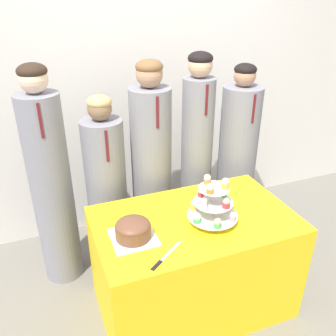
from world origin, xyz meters
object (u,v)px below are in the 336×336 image
(cake_knife, at_px, (162,260))
(cupcake_stand, at_px, (213,203))
(student_4, at_px, (237,161))
(student_1, at_px, (107,192))
(round_cake, at_px, (133,229))
(student_2, at_px, (152,171))
(student_3, at_px, (196,159))
(student_0, at_px, (51,186))

(cake_knife, relative_size, cupcake_stand, 0.75)
(cake_knife, distance_m, cupcake_stand, 0.48)
(student_4, bearing_deg, cake_knife, -137.42)
(cake_knife, bearing_deg, student_1, 59.93)
(student_4, bearing_deg, student_1, -180.00)
(round_cake, relative_size, cake_knife, 1.09)
(cake_knife, bearing_deg, student_2, 38.59)
(round_cake, xyz_separation_m, cake_knife, (0.09, -0.24, -0.06))
(cake_knife, relative_size, student_1, 0.17)
(student_2, distance_m, student_3, 0.38)
(student_3, bearing_deg, student_1, -180.00)
(cupcake_stand, relative_size, student_4, 0.20)
(cake_knife, xyz_separation_m, student_4, (1.02, 0.94, -0.01))
(student_1, height_order, student_2, student_2)
(cake_knife, xyz_separation_m, student_1, (-0.09, 0.94, -0.08))
(student_1, distance_m, student_4, 1.11)
(student_0, xyz_separation_m, student_3, (1.12, -0.00, 0.02))
(round_cake, bearing_deg, cupcake_stand, -2.20)
(student_1, bearing_deg, student_0, 180.00)
(cake_knife, xyz_separation_m, student_0, (-0.48, 0.94, 0.05))
(student_2, bearing_deg, student_1, -180.00)
(student_2, bearing_deg, student_4, -0.00)
(round_cake, xyz_separation_m, student_2, (0.35, 0.70, -0.03))
(cake_knife, height_order, student_1, student_1)
(round_cake, height_order, student_1, student_1)
(round_cake, distance_m, student_2, 0.78)
(round_cake, bearing_deg, student_1, 90.47)
(student_0, xyz_separation_m, student_2, (0.74, 0.00, -0.02))
(cupcake_stand, relative_size, student_3, 0.19)
(student_1, xyz_separation_m, student_3, (0.73, 0.00, 0.14))
(cake_knife, height_order, student_0, student_0)
(cupcake_stand, bearing_deg, student_4, 49.68)
(cupcake_stand, bearing_deg, cake_knife, -152.01)
(student_2, bearing_deg, cake_knife, -105.70)
(student_3, bearing_deg, cupcake_stand, -107.94)
(round_cake, bearing_deg, student_0, 119.08)
(student_2, bearing_deg, student_0, -180.00)
(round_cake, distance_m, student_0, 0.80)
(cake_knife, xyz_separation_m, cupcake_stand, (0.41, 0.22, 0.13))
(student_2, bearing_deg, cupcake_stand, -78.54)
(cake_knife, distance_m, student_1, 0.94)
(round_cake, relative_size, cupcake_stand, 0.82)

